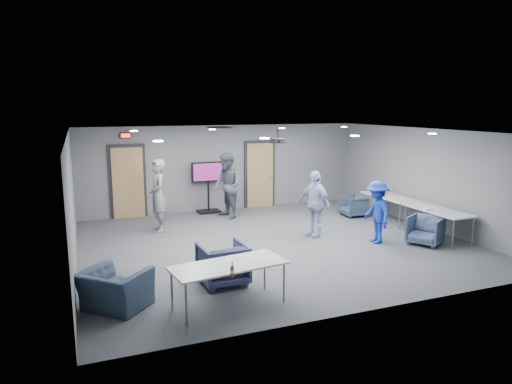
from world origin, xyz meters
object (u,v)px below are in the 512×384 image
object	(u,v)px
table_right_a	(390,198)
projector	(278,141)
chair_right_a	(353,206)
chair_front_a	(223,264)
chair_right_c	(425,230)
table_front_left	(229,267)
bottle_front	(232,271)
bottle_right	(381,192)
table_right_b	(438,211)
person_d	(377,212)
person_b	(227,186)
person_c	(314,204)
tv_stand	(208,184)
chair_front_b	(115,289)
person_a	(158,196)

from	to	relation	value
table_right_a	projector	distance (m)	3.88
chair_right_a	chair_front_a	bearing A→B (deg)	-51.82
chair_right_c	table_front_left	xyz separation A→B (m)	(-5.47, -1.59, 0.34)
bottle_front	bottle_right	xyz separation A→B (m)	(6.10, 4.58, 0.01)
chair_front_a	table_right_b	bearing A→B (deg)	-173.51
bottle_right	person_d	bearing A→B (deg)	-128.89
person_b	bottle_right	size ratio (longest dim) A/B	7.49
bottle_front	bottle_right	size ratio (longest dim) A/B	0.92
person_d	projector	bearing A→B (deg)	-128.44
table_right_b	bottle_right	world-z (taller)	bottle_right
chair_right_a	table_right_b	size ratio (longest dim) A/B	0.38
person_c	projector	bearing A→B (deg)	-159.60
chair_right_c	tv_stand	world-z (taller)	tv_stand
bottle_front	table_right_a	bearing A→B (deg)	34.88
table_right_a	projector	xyz separation A→B (m)	(-3.47, 0.22, 1.72)
person_b	table_right_b	xyz separation A→B (m)	(4.29, -3.91, -0.29)
tv_stand	person_c	bearing A→B (deg)	-62.97
chair_front_a	projector	distance (m)	4.41
chair_right_a	table_right_a	bearing A→B (deg)	40.05
chair_right_a	table_right_b	bearing A→B (deg)	16.39
table_right_b	chair_front_a	bearing A→B (deg)	98.94
chair_right_c	chair_front_b	size ratio (longest dim) A/B	0.75
person_b	table_right_a	bearing A→B (deg)	53.34
person_d	chair_front_a	size ratio (longest dim) A/B	1.78
person_a	person_c	bearing A→B (deg)	60.75
person_a	person_c	world-z (taller)	person_a
person_b	chair_right_a	world-z (taller)	person_b
person_b	table_right_b	world-z (taller)	person_b
person_c	person_d	distance (m)	1.55
chair_front_b	tv_stand	distance (m)	6.99
table_front_left	bottle_front	bearing A→B (deg)	-110.91
projector	tv_stand	bearing A→B (deg)	103.95
chair_right_a	table_front_left	distance (m)	7.21
chair_front_a	chair_front_b	world-z (taller)	chair_front_a
chair_front_b	bottle_right	world-z (taller)	bottle_right
person_a	chair_front_a	xyz separation A→B (m)	(0.50, -4.12, -0.57)
person_b	projector	size ratio (longest dim) A/B	5.53
bottle_front	tv_stand	size ratio (longest dim) A/B	0.15
table_right_a	person_d	bearing A→B (deg)	134.97
chair_front_a	table_front_left	bearing A→B (deg)	76.33
person_c	table_right_b	bearing A→B (deg)	46.64
chair_right_a	table_right_b	xyz separation A→B (m)	(0.65, -2.77, 0.37)
chair_right_c	tv_stand	xyz separation A→B (m)	(-3.96, 5.16, 0.56)
chair_right_a	chair_front_a	xyz separation A→B (m)	(-5.28, -3.70, 0.08)
person_d	table_right_b	bearing A→B (deg)	90.25
person_a	chair_front_a	world-z (taller)	person_a
chair_right_a	chair_right_c	xyz separation A→B (m)	(0.00, -3.09, 0.03)
person_b	person_d	distance (m)	4.52
chair_right_c	table_right_a	size ratio (longest dim) A/B	0.40
chair_right_c	projector	xyz separation A→B (m)	(-2.82, 2.43, 2.06)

